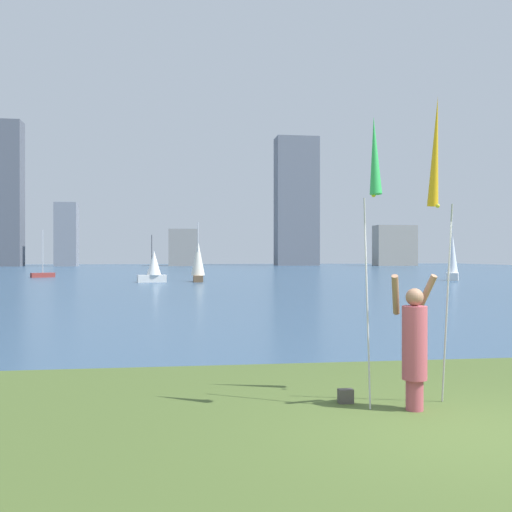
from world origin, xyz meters
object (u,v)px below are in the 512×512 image
kite_flag_right (436,158)px  sailboat_0 (198,262)px  sailboat_3 (452,260)px  sailboat_1 (153,267)px  person (414,343)px  sailboat_2 (43,274)px  bag (346,396)px  kite_flag_left (374,164)px

kite_flag_right → sailboat_0: size_ratio=0.97×
sailboat_3 → sailboat_0: bearing=177.7°
sailboat_1 → person: bearing=-83.4°
sailboat_0 → sailboat_3: sailboat_3 is taller
person → sailboat_2: bearing=118.4°
kite_flag_right → bag: 3.62m
sailboat_1 → sailboat_2: (-9.91, 10.85, -0.82)m
sailboat_0 → sailboat_1: size_ratio=1.28×
kite_flag_right → sailboat_3: 40.91m
kite_flag_left → sailboat_3: 42.00m
person → sailboat_0: bearing=103.5°
person → kite_flag_right: kite_flag_right is taller
sailboat_0 → sailboat_3: (19.76, -0.78, 0.13)m
kite_flag_right → sailboat_3: sailboat_3 is taller
bag → sailboat_3: bearing=62.1°
kite_flag_right → sailboat_1: 37.23m
person → kite_flag_right: 2.69m
kite_flag_right → sailboat_1: bearing=97.6°
kite_flag_left → sailboat_1: (-3.79, 37.48, -2.14)m
sailboat_0 → person: bearing=-88.4°
sailboat_2 → kite_flag_left: bearing=-74.2°
bag → sailboat_0: bearing=90.4°
person → kite_flag_left: bearing=-163.0°
person → sailboat_3: (18.68, 37.24, 0.74)m
kite_flag_right → sailboat_2: size_ratio=1.03×
person → sailboat_2: 50.34m
bag → sailboat_2: size_ratio=0.05×
sailboat_2 → sailboat_3: (32.95, -11.03, 1.36)m
bag → sailboat_3: size_ratio=0.04×
bag → kite_flag_left: bearing=-68.0°
bag → sailboat_2: bearing=105.8°
kite_flag_left → kite_flag_right: bearing=29.9°
kite_flag_left → sailboat_2: 50.32m
kite_flag_left → sailboat_3: sailboat_3 is taller
person → sailboat_2: sailboat_2 is taller
kite_flag_left → sailboat_3: (19.25, 37.29, -1.61)m
kite_flag_right → sailboat_0: bearing=92.5°
person → kite_flag_right: (0.57, 0.60, 2.56)m
sailboat_0 → kite_flag_left: bearing=-89.2°
kite_flag_left → sailboat_1: 37.73m
sailboat_0 → sailboat_2: bearing=142.1°
kite_flag_right → sailboat_1: kite_flag_right is taller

